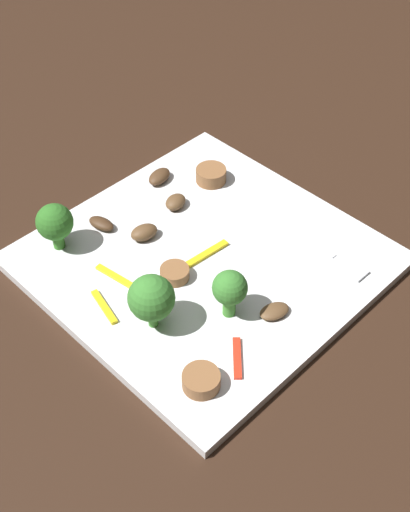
{
  "coord_description": "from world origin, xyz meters",
  "views": [
    {
      "loc": [
        0.32,
        -0.32,
        0.47
      ],
      "look_at": [
        0.0,
        0.0,
        0.01
      ],
      "focal_mm": 47.04,
      "sensor_mm": 36.0,
      "label": 1
    }
  ],
  "objects_px": {
    "mushroom_4": "(159,176)",
    "broccoli_floret_1": "(151,298)",
    "mushroom_3": "(176,202)",
    "pepper_strip_0": "(118,278)",
    "pepper_strip_3": "(237,358)",
    "mushroom_2": "(144,232)",
    "fork": "(302,237)",
    "mushroom_1": "(101,224)",
    "plate": "(205,260)",
    "sausage_slice_0": "(211,175)",
    "sausage_slice_2": "(176,274)",
    "pepper_strip_2": "(204,253)",
    "mushroom_0": "(274,311)",
    "broccoli_floret_0": "(230,289)",
    "broccoli_floret_2": "(55,223)",
    "pepper_strip_1": "(104,307)"
  },
  "relations": [
    {
      "from": "mushroom_2",
      "to": "mushroom_3",
      "type": "bearing_deg",
      "value": 102.73
    },
    {
      "from": "broccoli_floret_0",
      "to": "pepper_strip_3",
      "type": "relative_size",
      "value": 1.18
    },
    {
      "from": "sausage_slice_2",
      "to": "pepper_strip_2",
      "type": "height_order",
      "value": "sausage_slice_2"
    },
    {
      "from": "mushroom_3",
      "to": "pepper_strip_2",
      "type": "bearing_deg",
      "value": -22.47
    },
    {
      "from": "plate",
      "to": "mushroom_1",
      "type": "distance_m",
      "value": 0.11
    },
    {
      "from": "pepper_strip_1",
      "to": "pepper_strip_2",
      "type": "bearing_deg",
      "value": 82.03
    },
    {
      "from": "broccoli_floret_2",
      "to": "pepper_strip_3",
      "type": "xyz_separation_m",
      "value": [
        0.22,
        0.02,
        -0.03
      ]
    },
    {
      "from": "broccoli_floret_0",
      "to": "broccoli_floret_2",
      "type": "relative_size",
      "value": 0.98
    },
    {
      "from": "mushroom_2",
      "to": "mushroom_4",
      "type": "height_order",
      "value": "mushroom_2"
    },
    {
      "from": "broccoli_floret_0",
      "to": "mushroom_3",
      "type": "height_order",
      "value": "broccoli_floret_0"
    },
    {
      "from": "broccoli_floret_2",
      "to": "plate",
      "type": "bearing_deg",
      "value": 39.52
    },
    {
      "from": "mushroom_3",
      "to": "pepper_strip_0",
      "type": "xyz_separation_m",
      "value": [
        0.04,
        -0.11,
        -0.0
      ]
    },
    {
      "from": "sausage_slice_0",
      "to": "pepper_strip_2",
      "type": "relative_size",
      "value": 0.6
    },
    {
      "from": "mushroom_3",
      "to": "pepper_strip_3",
      "type": "xyz_separation_m",
      "value": [
        0.18,
        -0.1,
        -0.0
      ]
    },
    {
      "from": "sausage_slice_0",
      "to": "mushroom_1",
      "type": "height_order",
      "value": "sausage_slice_0"
    },
    {
      "from": "plate",
      "to": "sausage_slice_0",
      "type": "height_order",
      "value": "sausage_slice_0"
    },
    {
      "from": "mushroom_4",
      "to": "pepper_strip_3",
      "type": "distance_m",
      "value": 0.25
    },
    {
      "from": "mushroom_4",
      "to": "broccoli_floret_1",
      "type": "bearing_deg",
      "value": -43.81
    },
    {
      "from": "pepper_strip_0",
      "to": "pepper_strip_2",
      "type": "bearing_deg",
      "value": 66.55
    },
    {
      "from": "pepper_strip_0",
      "to": "sausage_slice_0",
      "type": "bearing_deg",
      "value": 103.92
    },
    {
      "from": "mushroom_1",
      "to": "fork",
      "type": "bearing_deg",
      "value": 40.3
    },
    {
      "from": "plate",
      "to": "broccoli_floret_1",
      "type": "bearing_deg",
      "value": -73.2
    },
    {
      "from": "sausage_slice_0",
      "to": "broccoli_floret_0",
      "type": "bearing_deg",
      "value": -40.55
    },
    {
      "from": "mushroom_2",
      "to": "pepper_strip_1",
      "type": "xyz_separation_m",
      "value": [
        0.04,
        -0.09,
        -0.01
      ]
    },
    {
      "from": "broccoli_floret_0",
      "to": "sausage_slice_2",
      "type": "relative_size",
      "value": 1.78
    },
    {
      "from": "broccoli_floret_0",
      "to": "broccoli_floret_2",
      "type": "xyz_separation_m",
      "value": [
        -0.18,
        -0.06,
        -0.0
      ]
    },
    {
      "from": "sausage_slice_0",
      "to": "sausage_slice_2",
      "type": "distance_m",
      "value": 0.15
    },
    {
      "from": "mushroom_0",
      "to": "mushroom_1",
      "type": "relative_size",
      "value": 0.97
    },
    {
      "from": "mushroom_2",
      "to": "pepper_strip_3",
      "type": "height_order",
      "value": "mushroom_2"
    },
    {
      "from": "broccoli_floret_1",
      "to": "mushroom_2",
      "type": "xyz_separation_m",
      "value": [
        -0.09,
        0.07,
        -0.03
      ]
    },
    {
      "from": "mushroom_1",
      "to": "mushroom_3",
      "type": "relative_size",
      "value": 1.16
    },
    {
      "from": "pepper_strip_2",
      "to": "fork",
      "type": "bearing_deg",
      "value": 58.4
    },
    {
      "from": "sausage_slice_0",
      "to": "fork",
      "type": "bearing_deg",
      "value": -0.69
    },
    {
      "from": "broccoli_floret_0",
      "to": "pepper_strip_3",
      "type": "xyz_separation_m",
      "value": [
        0.04,
        -0.03,
        -0.03
      ]
    },
    {
      "from": "plate",
      "to": "broccoli_floret_2",
      "type": "relative_size",
      "value": 5.89
    },
    {
      "from": "sausage_slice_2",
      "to": "sausage_slice_0",
      "type": "bearing_deg",
      "value": 121.78
    },
    {
      "from": "plate",
      "to": "pepper_strip_3",
      "type": "xyz_separation_m",
      "value": [
        0.11,
        -0.07,
        0.01
      ]
    },
    {
      "from": "mushroom_3",
      "to": "mushroom_4",
      "type": "xyz_separation_m",
      "value": [
        -0.04,
        0.02,
        -0.0
      ]
    },
    {
      "from": "broccoli_floret_1",
      "to": "mushroom_1",
      "type": "xyz_separation_m",
      "value": [
        -0.13,
        0.05,
        -0.03
      ]
    },
    {
      "from": "sausage_slice_0",
      "to": "pepper_strip_2",
      "type": "bearing_deg",
      "value": -48.71
    },
    {
      "from": "broccoli_floret_1",
      "to": "mushroom_3",
      "type": "distance_m",
      "value": 0.16
    },
    {
      "from": "sausage_slice_2",
      "to": "mushroom_3",
      "type": "relative_size",
      "value": 1.11
    },
    {
      "from": "mushroom_0",
      "to": "pepper_strip_2",
      "type": "xyz_separation_m",
      "value": [
        -0.1,
        0.01,
        -0.0
      ]
    },
    {
      "from": "sausage_slice_0",
      "to": "pepper_strip_3",
      "type": "height_order",
      "value": "sausage_slice_0"
    },
    {
      "from": "mushroom_0",
      "to": "broccoli_floret_0",
      "type": "bearing_deg",
      "value": -136.92
    },
    {
      "from": "broccoli_floret_1",
      "to": "pepper_strip_2",
      "type": "distance_m",
      "value": 0.1
    },
    {
      "from": "fork",
      "to": "broccoli_floret_1",
      "type": "distance_m",
      "value": 0.18
    },
    {
      "from": "mushroom_1",
      "to": "pepper_strip_2",
      "type": "xyz_separation_m",
      "value": [
        0.1,
        0.05,
        -0.0
      ]
    },
    {
      "from": "broccoli_floret_2",
      "to": "sausage_slice_2",
      "type": "distance_m",
      "value": 0.13
    },
    {
      "from": "plate",
      "to": "mushroom_3",
      "type": "relative_size",
      "value": 11.79
    }
  ]
}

